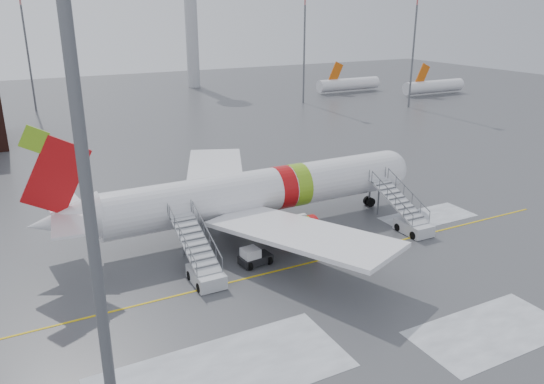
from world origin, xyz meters
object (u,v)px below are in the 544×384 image
pushback_tug (254,257)px  light_mast_near (82,149)px  airliner (252,193)px  airstair_fwd (408,219)px  airstair_aft (202,265)px

pushback_tug → light_mast_near: light_mast_near is taller
airliner → pushback_tug: 7.40m
airliner → pushback_tug: size_ratio=13.57×
pushback_tug → airstair_fwd: bearing=-1.2°
airstair_fwd → pushback_tug: bearing=178.8°
airstair_fwd → airstair_aft: 19.34m
airstair_fwd → pushback_tug: size_ratio=2.98×
airliner → airstair_aft: (-7.14, -6.54, -2.35)m
pushback_tug → airliner: bearing=65.4°
airstair_fwd → light_mast_near: (-28.53, -14.81, 13.25)m
airliner → pushback_tug: airliner is taller
airliner → light_mast_near: bearing=-127.4°
airstair_aft → pushback_tug: size_ratio=2.98×
airliner → airstair_fwd: (12.20, -6.54, -2.35)m
airliner → pushback_tug: bearing=-114.6°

